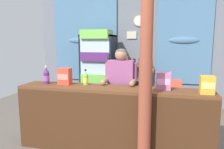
{
  "coord_description": "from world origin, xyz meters",
  "views": [
    {
      "loc": [
        0.68,
        -2.48,
        1.58
      ],
      "look_at": [
        -0.09,
        0.73,
        1.07
      ],
      "focal_mm": 33.92,
      "sensor_mm": 36.0,
      "label": 1
    }
  ],
  "objects": [
    {
      "name": "back_wall_curtained",
      "position": [
        -0.04,
        2.91,
        1.49
      ],
      "size": [
        5.1,
        0.22,
        2.89
      ],
      "color": "slate",
      "rests_on": "ground"
    },
    {
      "name": "snack_box_crackers",
      "position": [
        -0.75,
        0.42,
        1.06
      ],
      "size": [
        0.18,
        0.14,
        0.25
      ],
      "color": "#E5422D",
      "rests_on": "stall_counter"
    },
    {
      "name": "plastic_lawn_chair",
      "position": [
        0.85,
        1.87,
        0.49
      ],
      "size": [
        0.44,
        0.44,
        0.86
      ],
      "color": "#E5563D",
      "rests_on": "ground"
    },
    {
      "name": "drink_fridge",
      "position": [
        -0.8,
        2.31,
        1.02
      ],
      "size": [
        0.76,
        0.71,
        1.85
      ],
      "color": "black",
      "rests_on": "ground"
    },
    {
      "name": "soda_bottle_grape_soda",
      "position": [
        -1.04,
        0.4,
        1.06
      ],
      "size": [
        0.09,
        0.09,
        0.28
      ],
      "color": "#56286B",
      "rests_on": "stall_counter"
    },
    {
      "name": "snack_box_choco_powder",
      "position": [
        1.23,
        0.28,
        1.05
      ],
      "size": [
        0.17,
        0.13,
        0.23
      ],
      "color": "gold",
      "rests_on": "stall_counter"
    },
    {
      "name": "shopkeeper",
      "position": [
        0.05,
        0.76,
        0.93
      ],
      "size": [
        0.51,
        0.42,
        1.48
      ],
      "color": "#28282D",
      "rests_on": "ground"
    },
    {
      "name": "snack_box_wafer",
      "position": [
        0.7,
        0.42,
        1.06
      ],
      "size": [
        0.19,
        0.16,
        0.23
      ],
      "color": "#B76699",
      "rests_on": "stall_counter"
    },
    {
      "name": "ground_plane",
      "position": [
        0.0,
        1.15,
        0.0
      ],
      "size": [
        7.46,
        7.46,
        0.0
      ],
      "primitive_type": "plane",
      "color": "#665B51"
    },
    {
      "name": "stall_counter",
      "position": [
        -0.0,
        0.26,
        0.56
      ],
      "size": [
        2.74,
        0.44,
        0.94
      ],
      "color": "brown",
      "rests_on": "ground"
    },
    {
      "name": "soda_bottle_lime_soda",
      "position": [
        -0.43,
        0.46,
        1.04
      ],
      "size": [
        0.08,
        0.08,
        0.24
      ],
      "color": "#75C64C",
      "rests_on": "stall_counter"
    },
    {
      "name": "timber_post",
      "position": [
        0.49,
        0.02,
        1.32
      ],
      "size": [
        0.18,
        0.16,
        2.75
      ],
      "color": "brown",
      "rests_on": "ground"
    },
    {
      "name": "bottle_shelf_rack",
      "position": [
        0.08,
        2.59,
        0.64
      ],
      "size": [
        0.48,
        0.28,
        1.24
      ],
      "color": "brown",
      "rests_on": "ground"
    }
  ]
}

